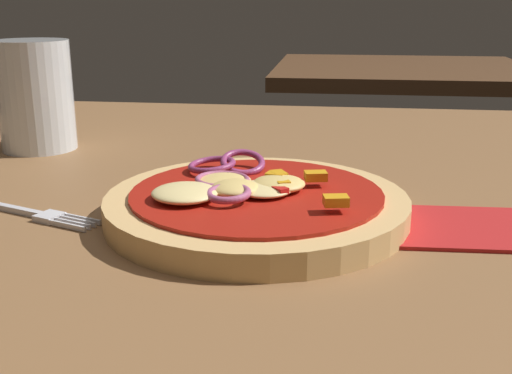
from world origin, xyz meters
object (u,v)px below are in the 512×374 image
Objects in this scene: pizza at (251,203)px; beer_glass at (36,103)px; fork at (12,209)px; napkin at (481,228)px.

pizza is 1.94× the size of beer_glass.
pizza reaches higher than fork.
fork is at bearing -177.01° from pizza.
pizza is 1.53× the size of napkin.
fork is 0.23m from beer_glass.
beer_glass is (-0.27, 0.20, 0.04)m from pizza.
pizza is 1.31× the size of fork.
beer_glass is 0.79× the size of napkin.
pizza is at bearing -36.67° from beer_glass.
beer_glass is at bearing 109.88° from fork.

